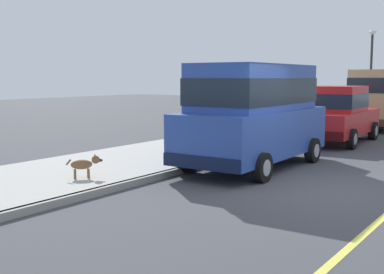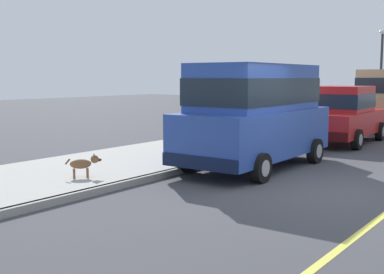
{
  "view_description": "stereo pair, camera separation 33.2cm",
  "coord_description": "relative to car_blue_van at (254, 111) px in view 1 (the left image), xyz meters",
  "views": [
    {
      "loc": [
        3.5,
        -9.47,
        2.21
      ],
      "look_at": [
        -2.97,
        -0.25,
        0.85
      ],
      "focal_mm": 46.33,
      "sensor_mm": 36.0,
      "label": 1
    },
    {
      "loc": [
        3.77,
        -9.27,
        2.21
      ],
      "look_at": [
        -2.97,
        -0.25,
        0.85
      ],
      "focal_mm": 46.33,
      "sensor_mm": 36.0,
      "label": 2
    }
  ],
  "objects": [
    {
      "name": "ground_plane",
      "position": [
        2.18,
        -1.27,
        -1.39
      ],
      "size": [
        80.0,
        80.0,
        0.0
      ],
      "primitive_type": "plane",
      "color": "#424247"
    },
    {
      "name": "curb",
      "position": [
        -1.02,
        -1.27,
        -1.32
      ],
      "size": [
        0.16,
        64.0,
        0.14
      ],
      "primitive_type": "cube",
      "color": "gray",
      "rests_on": "ground"
    },
    {
      "name": "sidewalk",
      "position": [
        -2.82,
        -1.27,
        -1.32
      ],
      "size": [
        3.6,
        64.0,
        0.14
      ],
      "primitive_type": "cube",
      "color": "#A8A59E",
      "rests_on": "ground"
    },
    {
      "name": "car_blue_van",
      "position": [
        0.0,
        0.0,
        0.0
      ],
      "size": [
        2.2,
        4.93,
        2.52
      ],
      "color": "#28479E",
      "rests_on": "ground"
    },
    {
      "name": "car_red_sedan",
      "position": [
        0.06,
        5.82,
        -0.41
      ],
      "size": [
        2.16,
        4.66,
        1.92
      ],
      "color": "red",
      "rests_on": "ground"
    },
    {
      "name": "car_tan_van",
      "position": [
        0.01,
        11.37,
        0.0
      ],
      "size": [
        2.24,
        4.95,
        2.52
      ],
      "color": "tan",
      "rests_on": "ground"
    },
    {
      "name": "dog_brown",
      "position": [
        -1.94,
        -3.76,
        -0.97
      ],
      "size": [
        0.52,
        0.61,
        0.49
      ],
      "color": "brown",
      "rests_on": "sidewalk"
    },
    {
      "name": "street_lamp",
      "position": [
        -1.37,
        14.98,
        1.51
      ],
      "size": [
        0.36,
        0.36,
        4.42
      ],
      "color": "#2D2D33",
      "rests_on": "sidewalk"
    }
  ]
}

